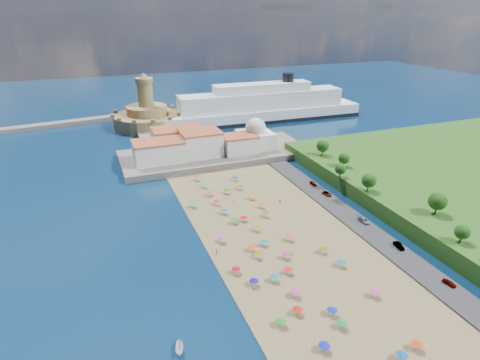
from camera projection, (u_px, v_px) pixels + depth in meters
name	position (u px, v px, depth m)	size (l,w,h in m)	color
ground	(256.00, 233.00, 129.37)	(700.00, 700.00, 0.00)	#071938
terrace	(216.00, 154.00, 194.55)	(90.00, 36.00, 3.00)	#59544C
jetty	(157.00, 139.00, 217.31)	(18.00, 70.00, 2.40)	#59544C
waterfront_buildings	(189.00, 144.00, 188.23)	(57.00, 29.00, 11.00)	silver
domed_building	(255.00, 136.00, 196.51)	(16.00, 16.00, 15.00)	silver
fortress	(147.00, 116.00, 240.80)	(40.00, 40.00, 32.40)	#A48B52
cruise_ship	(262.00, 107.00, 253.92)	(133.53, 23.89, 29.03)	black
beach_parasols	(268.00, 246.00, 118.68)	(32.25, 115.07, 2.20)	gray
beachgoers	(246.00, 221.00, 134.63)	(34.59, 95.89, 1.87)	tan
parked_cars	(359.00, 217.00, 136.55)	(2.58, 72.21, 1.43)	gray
hillside_trees	(400.00, 191.00, 135.00)	(16.22, 110.10, 7.40)	#382314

